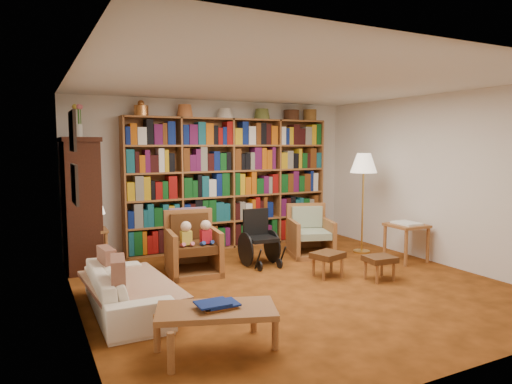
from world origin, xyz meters
TOP-DOWN VIEW (x-y plane):
  - floor at (0.00, 0.00)m, footprint 5.00×5.00m
  - ceiling at (0.00, 0.00)m, footprint 5.00×5.00m
  - wall_back at (0.00, 2.50)m, footprint 5.00×0.00m
  - wall_front at (0.00, -2.50)m, footprint 5.00×0.00m
  - wall_left at (-2.50, 0.00)m, footprint 0.00×5.00m
  - wall_right at (2.50, 0.00)m, footprint 0.00×5.00m
  - bookshelf at (0.20, 2.33)m, footprint 3.60×0.30m
  - curio_cabinet at (-2.25, 2.00)m, footprint 0.50×0.95m
  - framed_pictures at (-2.48, 0.30)m, footprint 0.03×0.52m
  - sofa at (-2.05, -0.01)m, footprint 1.63×0.64m
  - sofa_throw at (-2.00, -0.01)m, footprint 0.91×1.57m
  - cushion_left at (-2.18, 0.34)m, footprint 0.16×0.38m
  - cushion_right at (-2.18, -0.36)m, footprint 0.19×0.43m
  - side_table_lamp at (-2.15, 1.74)m, footprint 0.39×0.39m
  - table_lamp at (-2.15, 1.74)m, footprint 0.36×0.36m
  - armchair_leather at (-0.95, 1.09)m, footprint 0.76×0.80m
  - armchair_sage at (1.05, 1.22)m, footprint 0.84×0.85m
  - wheelchair at (0.08, 1.05)m, footprint 0.47×0.65m
  - floor_lamp at (1.93, 0.96)m, footprint 0.43×0.43m
  - side_table_papers at (2.15, 0.21)m, footprint 0.52×0.52m
  - footstool_a at (0.61, 0.08)m, footprint 0.47×0.43m
  - footstool_b at (1.12, -0.36)m, footprint 0.40×0.35m
  - coffee_table at (-1.54, -1.30)m, footprint 1.12×0.81m

SIDE VIEW (x-z plane):
  - floor at x=0.00m, z-range 0.00..0.00m
  - sofa at x=-2.05m, z-range 0.00..0.48m
  - footstool_b at x=1.12m, z-range 0.10..0.42m
  - footstool_a at x=0.61m, z-range 0.11..0.44m
  - sofa_throw at x=-2.00m, z-range 0.28..0.32m
  - armchair_sage at x=1.05m, z-range -0.10..0.71m
  - coffee_table at x=-1.54m, z-range 0.12..0.55m
  - armchair_leather at x=-0.95m, z-range -0.08..0.79m
  - wheelchair at x=0.08m, z-range -0.04..0.78m
  - side_table_lamp at x=-2.15m, z-range 0.13..0.73m
  - cushion_left at x=-2.18m, z-range 0.26..0.64m
  - cushion_right at x=-2.18m, z-range 0.24..0.66m
  - side_table_papers at x=2.15m, z-range 0.18..0.78m
  - table_lamp at x=-2.15m, z-range 0.69..1.18m
  - curio_cabinet at x=-2.25m, z-range -0.25..2.15m
  - bookshelf at x=0.20m, z-range -0.04..2.38m
  - wall_back at x=0.00m, z-range -1.25..3.75m
  - wall_front at x=0.00m, z-range -1.25..3.75m
  - wall_left at x=-2.50m, z-range -1.25..3.75m
  - wall_right at x=2.50m, z-range -1.25..3.75m
  - floor_lamp at x=1.93m, z-range 0.59..2.21m
  - framed_pictures at x=-2.48m, z-range 1.14..2.11m
  - ceiling at x=0.00m, z-range 2.50..2.50m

